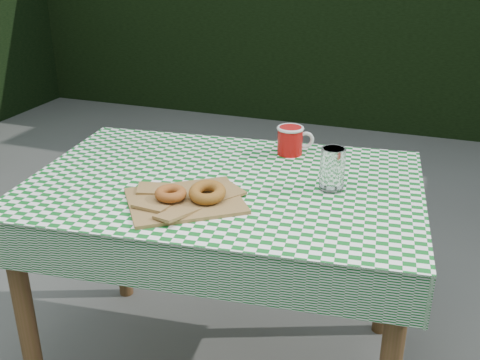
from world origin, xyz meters
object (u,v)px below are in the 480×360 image
at_px(coffee_mug, 290,141).
at_px(drinking_glass, 332,169).
at_px(paper_bag, 185,200).
at_px(table, 225,281).

height_order(coffee_mug, drinking_glass, drinking_glass).
relative_size(paper_bag, drinking_glass, 2.40).
bearing_deg(paper_bag, table, 74.84).
bearing_deg(coffee_mug, drinking_glass, -77.49).
xyz_separation_m(table, drinking_glass, (0.34, 0.05, 0.45)).
relative_size(table, paper_bag, 3.76).
bearing_deg(table, drinking_glass, 2.39).
xyz_separation_m(table, coffee_mug, (0.14, 0.31, 0.43)).
distance_m(paper_bag, coffee_mug, 0.53).
bearing_deg(table, paper_bag, -111.32).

